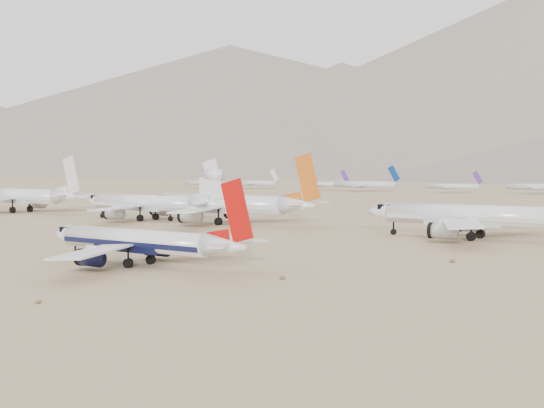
{
  "coord_description": "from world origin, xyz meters",
  "views": [
    {
      "loc": [
        74.87,
        -75.96,
        15.18
      ],
      "look_at": [
        -12.26,
        53.57,
        7.0
      ],
      "focal_mm": 45.0,
      "sensor_mm": 36.0,
      "label": 1
    }
  ],
  "objects": [
    {
      "name": "ground",
      "position": [
        0.0,
        0.0,
        0.0
      ],
      "size": [
        7000.0,
        7000.0,
        0.0
      ],
      "primitive_type": "plane",
      "color": "#8D7852",
      "rests_on": "ground"
    },
    {
      "name": "row2_white_trijet",
      "position": [
        -63.84,
        67.58,
        5.2
      ],
      "size": [
        50.65,
        49.5,
        17.95
      ],
      "color": "white",
      "rests_on": "ground"
    },
    {
      "name": "main_airliner",
      "position": [
        -0.35,
        -0.18,
        3.81
      ],
      "size": [
        39.27,
        38.36,
        13.86
      ],
      "color": "white",
      "rests_on": "ground"
    },
    {
      "name": "row2_orange_tail",
      "position": [
        -37.55,
        69.91,
        5.34
      ],
      "size": [
        53.35,
        52.19,
        19.03
      ],
      "color": "white",
      "rests_on": "ground"
    },
    {
      "name": "row2_gold_tail",
      "position": [
        30.95,
        68.2,
        4.94
      ],
      "size": [
        49.66,
        48.56,
        17.68
      ],
      "color": "white",
      "rests_on": "ground"
    },
    {
      "name": "row2_white_twin",
      "position": [
        -126.73,
        69.97,
        5.45
      ],
      "size": [
        54.15,
        52.98,
        19.35
      ],
      "color": "white",
      "rests_on": "ground"
    }
  ]
}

